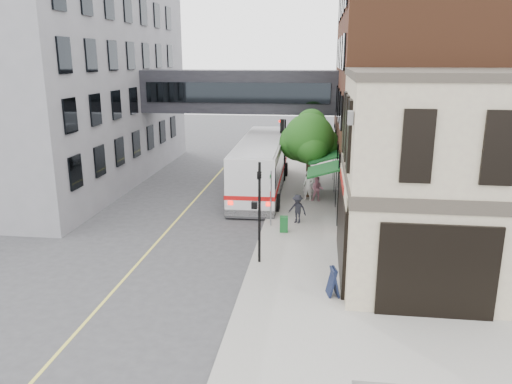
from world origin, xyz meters
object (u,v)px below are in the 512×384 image
(bus, at_px, (261,163))
(pedestrian_a, at_px, (308,186))
(pedestrian_c, at_px, (297,209))
(newspaper_box, at_px, (284,224))
(pedestrian_b, at_px, (317,189))
(sandwich_board, at_px, (333,282))

(bus, relative_size, pedestrian_a, 6.91)
(bus, height_order, pedestrian_c, bus)
(pedestrian_a, xyz_separation_m, newspaper_box, (-1.07, -6.09, -0.53))
(pedestrian_b, distance_m, newspaper_box, 6.13)
(pedestrian_b, relative_size, newspaper_box, 1.91)
(bus, bearing_deg, pedestrian_b, -34.01)
(newspaper_box, xyz_separation_m, sandwich_board, (2.39, -6.88, 0.14))
(bus, distance_m, pedestrian_b, 4.74)
(pedestrian_a, height_order, pedestrian_b, pedestrian_a)
(bus, bearing_deg, pedestrian_c, -67.92)
(pedestrian_b, height_order, pedestrian_c, pedestrian_c)
(pedestrian_a, relative_size, sandwich_board, 1.71)
(pedestrian_b, bearing_deg, newspaper_box, -100.11)
(sandwich_board, bearing_deg, pedestrian_c, 88.89)
(pedestrian_a, relative_size, pedestrian_c, 1.19)
(pedestrian_c, relative_size, sandwich_board, 1.44)
(sandwich_board, bearing_deg, pedestrian_a, 82.88)
(pedestrian_b, distance_m, sandwich_board, 12.80)
(bus, xyz_separation_m, pedestrian_c, (2.81, -6.94, -1.02))
(newspaper_box, bearing_deg, bus, 99.14)
(pedestrian_a, height_order, newspaper_box, pedestrian_a)
(pedestrian_c, distance_m, sandwich_board, 8.61)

